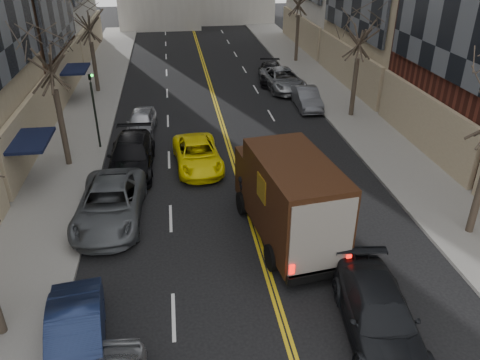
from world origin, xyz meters
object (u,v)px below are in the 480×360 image
(pedestrian, at_px, (243,194))
(taxi, at_px, (198,155))
(ups_truck, at_px, (288,197))
(observer_sedan, at_px, (379,315))

(pedestrian, bearing_deg, taxi, 23.17)
(ups_truck, bearing_deg, observer_sedan, -81.23)
(observer_sedan, bearing_deg, taxi, 117.69)
(observer_sedan, height_order, pedestrian, pedestrian)
(ups_truck, xyz_separation_m, pedestrian, (-1.47, 2.28, -1.00))
(ups_truck, relative_size, taxi, 1.41)
(observer_sedan, distance_m, pedestrian, 8.40)
(ups_truck, xyz_separation_m, taxi, (-3.16, 7.04, -1.18))
(ups_truck, height_order, taxi, ups_truck)
(observer_sedan, distance_m, taxi, 13.45)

